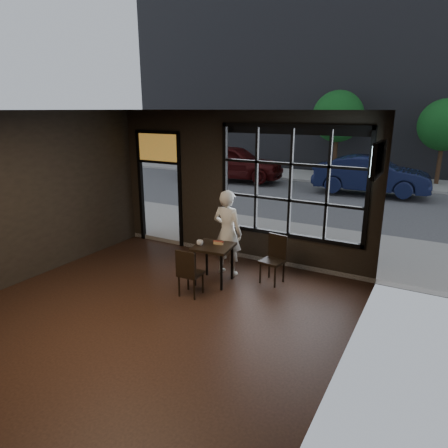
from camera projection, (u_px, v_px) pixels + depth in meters
The scene contains 18 objects.
floor at pixel (131, 328), 6.11m from camera, with size 6.00×7.00×0.02m, color black.
ceiling at pixel (115, 110), 5.21m from camera, with size 6.00×7.00×0.02m, color black.
wall_right at pixel (336, 267), 4.25m from camera, with size 0.04×7.00×3.20m, color black.
window_frame at pixel (291, 182), 7.98m from camera, with size 3.06×0.12×2.28m, color black.
stained_transom at pixel (158, 147), 9.37m from camera, with size 1.20×0.06×0.70m, color orange.
street_asphalt at pixel (380, 160), 26.23m from camera, with size 60.00×41.00×0.04m, color #545456.
building_across at pixel (392, 32), 23.30m from camera, with size 28.00×12.00×15.00m, color #5B5956.
cafe_table at pixel (214, 264), 7.60m from camera, with size 0.70×0.70×0.75m, color black.
chair_near at pixel (191, 272), 7.06m from camera, with size 0.38×0.38×0.88m, color black.
chair_window at pixel (272, 260), 7.56m from camera, with size 0.40×0.40×0.92m, color black.
man at pixel (227, 233), 7.88m from camera, with size 0.63×0.41×1.72m, color silver.
hotdog at pixel (218, 243), 7.55m from camera, with size 0.20×0.08×0.06m, color tan, non-canonical shape.
cup at pixel (200, 243), 7.49m from camera, with size 0.12×0.12×0.10m, color silver.
tv at pixel (379, 159), 6.33m from camera, with size 0.11×0.96×0.56m, color black.
navy_car at pixel (371, 175), 15.18m from camera, with size 1.48×4.24×1.40m, color #0F1533.
maroon_car at pixel (233, 162), 18.10m from camera, with size 1.85×4.59×1.56m, color #330909.
tree_left at pixel (338, 117), 18.69m from camera, with size 2.37×2.37×4.05m.
tree_right at pixel (445, 125), 16.56m from camera, with size 2.13×2.13×3.63m.
Camera 1 is at (3.89, -4.04, 3.22)m, focal length 32.00 mm.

